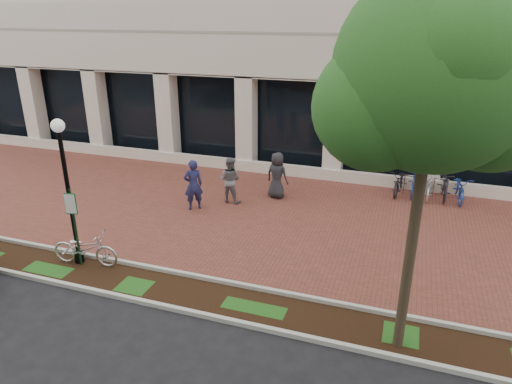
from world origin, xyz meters
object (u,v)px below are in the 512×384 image
(pedestrian_right, at_px, (277,175))
(bike_rack_cluster, at_px, (429,184))
(locked_bicycle, at_px, (85,248))
(lamppost, at_px, (67,185))
(pedestrian_mid, at_px, (230,180))
(street_tree, at_px, (438,84))
(pedestrian_left, at_px, (193,185))
(parking_sign, at_px, (74,218))

(pedestrian_right, xyz_separation_m, bike_rack_cluster, (5.64, 1.99, -0.38))
(locked_bicycle, xyz_separation_m, bike_rack_cluster, (9.37, 8.70, 0.02))
(lamppost, xyz_separation_m, bike_rack_cluster, (9.67, 8.66, -1.86))
(lamppost, distance_m, pedestrian_mid, 6.36)
(pedestrian_mid, height_order, pedestrian_right, pedestrian_right)
(street_tree, distance_m, pedestrian_left, 10.33)
(lamppost, bearing_deg, pedestrian_right, 58.85)
(parking_sign, xyz_separation_m, pedestrian_left, (1.31, 4.73, -0.55))
(bike_rack_cluster, bearing_deg, pedestrian_left, -151.21)
(bike_rack_cluster, bearing_deg, pedestrian_mid, -154.99)
(lamppost, distance_m, bike_rack_cluster, 13.11)
(lamppost, height_order, pedestrian_left, lamppost)
(parking_sign, height_order, pedestrian_mid, parking_sign)
(locked_bicycle, bearing_deg, pedestrian_mid, -28.59)
(parking_sign, height_order, lamppost, lamppost)
(lamppost, relative_size, bike_rack_cluster, 1.37)
(pedestrian_left, xyz_separation_m, bike_rack_cluster, (8.20, 4.07, -0.41))
(locked_bicycle, relative_size, pedestrian_mid, 1.11)
(parking_sign, xyz_separation_m, bike_rack_cluster, (9.51, 8.80, -0.97))
(bike_rack_cluster, bearing_deg, lamppost, -135.78)
(street_tree, bearing_deg, pedestrian_right, 124.29)
(pedestrian_right, bearing_deg, parking_sign, 73.68)
(pedestrian_right, bearing_deg, locked_bicycle, 74.26)
(parking_sign, distance_m, pedestrian_mid, 6.28)
(parking_sign, height_order, bike_rack_cluster, parking_sign)
(pedestrian_mid, bearing_deg, parking_sign, 71.60)
(lamppost, xyz_separation_m, pedestrian_left, (1.47, 4.58, -1.44))
(parking_sign, height_order, street_tree, street_tree)
(pedestrian_left, xyz_separation_m, pedestrian_mid, (1.01, 1.07, -0.06))
(locked_bicycle, height_order, pedestrian_right, pedestrian_right)
(pedestrian_right, bearing_deg, pedestrian_left, 52.43)
(pedestrian_left, height_order, pedestrian_mid, pedestrian_left)
(parking_sign, distance_m, lamppost, 0.92)
(street_tree, height_order, locked_bicycle, street_tree)
(lamppost, xyz_separation_m, pedestrian_right, (4.03, 6.67, -1.48))
(lamppost, bearing_deg, locked_bicycle, -7.66)
(locked_bicycle, bearing_deg, lamppost, 74.60)
(pedestrian_right, bearing_deg, lamppost, 72.16)
(pedestrian_mid, distance_m, bike_rack_cluster, 7.81)
(locked_bicycle, xyz_separation_m, pedestrian_left, (1.16, 4.62, 0.43))
(parking_sign, relative_size, locked_bicycle, 1.19)
(lamppost, xyz_separation_m, street_tree, (9.03, -0.67, 3.24))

